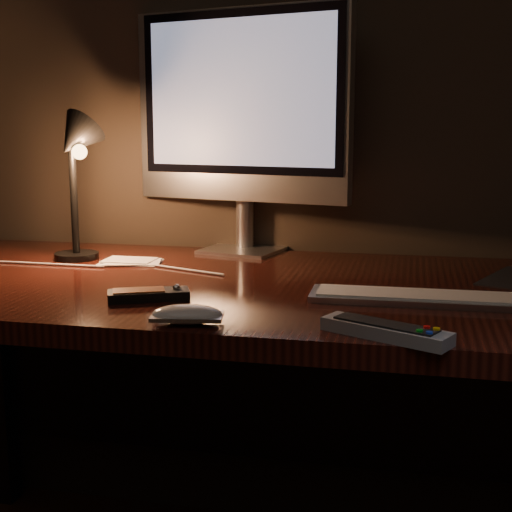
% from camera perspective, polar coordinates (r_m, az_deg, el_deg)
% --- Properties ---
extents(desk, '(1.60, 0.75, 0.75)m').
position_cam_1_polar(desk, '(1.55, -1.52, -6.08)').
color(desk, '#37120C').
rests_on(desk, ground).
extents(monitor, '(0.55, 0.20, 0.58)m').
position_cam_1_polar(monitor, '(1.75, -1.21, 11.54)').
color(monitor, silver).
rests_on(monitor, desk).
extents(keyboard, '(0.39, 0.11, 0.01)m').
position_cam_1_polar(keyboard, '(1.32, 12.82, -3.22)').
color(keyboard, silver).
rests_on(keyboard, desk).
extents(mouse, '(0.12, 0.08, 0.02)m').
position_cam_1_polar(mouse, '(1.14, -5.52, -4.89)').
color(mouse, white).
rests_on(mouse, desk).
extents(media_remote, '(0.15, 0.11, 0.03)m').
position_cam_1_polar(media_remote, '(1.30, -8.59, -3.06)').
color(media_remote, black).
rests_on(media_remote, desk).
extents(tv_remote, '(0.20, 0.13, 0.03)m').
position_cam_1_polar(tv_remote, '(1.08, 10.32, -5.88)').
color(tv_remote, gray).
rests_on(tv_remote, desk).
extents(papers, '(0.15, 0.11, 0.01)m').
position_cam_1_polar(papers, '(1.66, -10.02, -0.43)').
color(papers, white).
rests_on(papers, desk).
extents(desk_lamp, '(0.16, 0.17, 0.35)m').
position_cam_1_polar(desk_lamp, '(1.67, -14.26, 7.47)').
color(desk_lamp, black).
rests_on(desk_lamp, desk).
extents(cable, '(0.57, 0.13, 0.01)m').
position_cam_1_polar(cable, '(1.62, -12.03, -0.84)').
color(cable, white).
rests_on(cable, desk).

